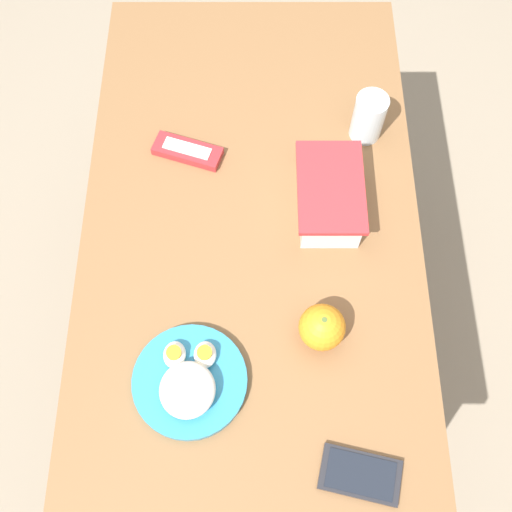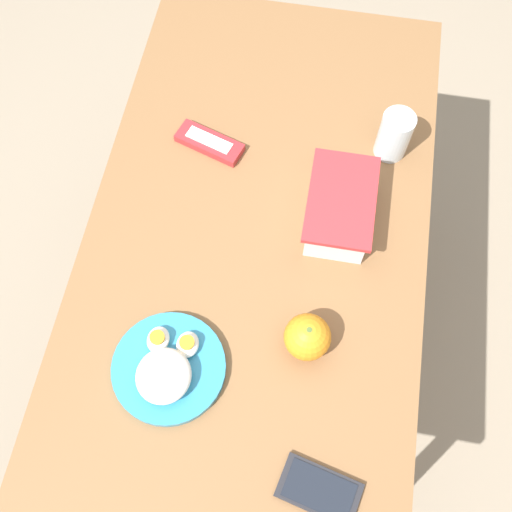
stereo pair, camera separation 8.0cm
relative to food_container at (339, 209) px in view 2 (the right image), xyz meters
name	(u,v)px [view 2 (the right image)]	position (x,y,z in m)	size (l,w,h in m)	color
ground_plane	(256,347)	(0.07, -0.15, -0.80)	(10.00, 10.00, 0.00)	gray
table	(256,258)	(0.07, -0.15, -0.13)	(1.26, 0.67, 0.77)	brown
food_container	(339,209)	(0.00, 0.00, 0.00)	(0.20, 0.13, 0.08)	white
orange_fruit	(307,337)	(0.27, -0.03, 0.01)	(0.08, 0.08, 0.08)	orange
rice_plate	(168,368)	(0.36, -0.26, -0.01)	(0.20, 0.20, 0.06)	teal
candy_bar	(210,143)	(-0.13, -0.28, -0.03)	(0.09, 0.15, 0.02)	#B7282D
cell_phone	(319,490)	(0.51, 0.03, -0.03)	(0.10, 0.14, 0.01)	#232328
drinking_glass	(394,135)	(-0.18, 0.09, 0.02)	(0.07, 0.07, 0.11)	silver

